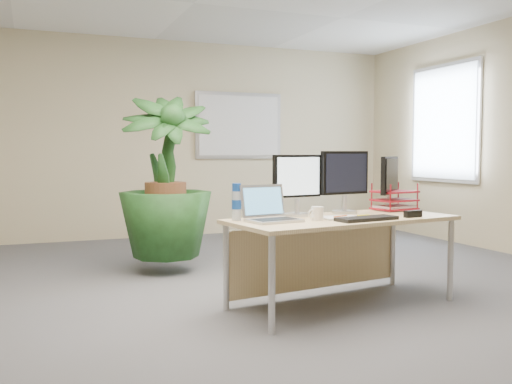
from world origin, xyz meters
name	(u,v)px	position (x,y,z in m)	size (l,w,h in m)	color
floor	(270,311)	(0.00, 0.00, 0.00)	(8.00, 8.00, 0.00)	#4A4A4F
back_wall	(156,139)	(0.00, 4.00, 1.35)	(7.00, 0.04, 2.70)	beige
whiteboard	(239,126)	(1.20, 3.97, 1.55)	(1.30, 0.04, 0.95)	#BCBCC1
window	(444,123)	(3.47, 2.30, 1.55)	(0.04, 1.30, 1.55)	#BCBCC1
desk	(334,234)	(0.57, 0.05, 0.53)	(1.85, 0.99, 0.67)	tan
floor_plant	(166,195)	(-0.39, 1.65, 0.75)	(0.84, 0.84, 1.50)	#173814
monitor_left	(297,181)	(0.31, 0.19, 0.95)	(0.43, 0.19, 0.47)	#BCBDC2
monitor_right	(345,178)	(0.75, 0.22, 0.96)	(0.45, 0.21, 0.50)	#BCBDC2
monitor_dark	(390,180)	(1.22, 0.27, 0.94)	(0.34, 0.29, 0.46)	#BCBDC2
laptop	(270,212)	(-0.02, -0.04, 0.74)	(0.40, 0.36, 0.26)	#BABABF
keyboard	(367,219)	(0.65, -0.26, 0.69)	(0.48, 0.16, 0.03)	black
coffee_mug	(317,213)	(0.32, -0.12, 0.72)	(0.13, 0.09, 0.10)	white
spiral_notebook	(340,218)	(0.54, -0.08, 0.68)	(0.29, 0.22, 0.01)	silver
orange_pen	(340,216)	(0.54, -0.08, 0.69)	(0.01, 0.01, 0.15)	#D24E17
yellow_highlighter	(363,216)	(0.76, -0.04, 0.68)	(0.02, 0.02, 0.11)	#FFF41A
water_bottle	(237,203)	(-0.22, 0.09, 0.80)	(0.07, 0.07, 0.27)	silver
letter_tray	(394,202)	(1.27, 0.27, 0.75)	(0.37, 0.30, 0.16)	maroon
stapler	(413,214)	(1.09, -0.23, 0.70)	(0.16, 0.04, 0.05)	black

